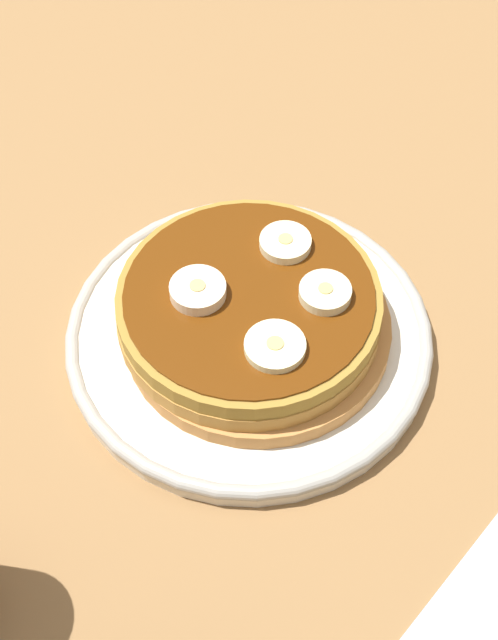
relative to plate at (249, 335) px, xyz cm
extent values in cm
cube|color=olive|center=(0.00, 0.00, -2.35)|extent=(140.00, 140.00, 3.00)
cylinder|color=silver|center=(0.00, 0.00, -0.19)|extent=(22.65, 22.65, 1.32)
torus|color=#A19E96|center=(0.00, 0.00, 0.27)|extent=(22.90, 22.90, 0.93)
cylinder|color=#BE7F42|center=(-0.55, 0.10, 1.06)|extent=(16.42, 16.42, 1.19)
cylinder|color=#B6803A|center=(-0.48, -0.30, 2.25)|extent=(16.03, 16.03, 1.19)
cylinder|color=olive|center=(0.03, 0.36, 3.44)|extent=(15.89, 15.89, 1.19)
cylinder|color=#592B0A|center=(0.00, 0.00, 4.12)|extent=(14.96, 14.96, 0.16)
cylinder|color=#F6ECB8|center=(-0.79, -4.29, 4.42)|extent=(3.19, 3.19, 0.77)
cylinder|color=tan|center=(-0.79, -4.29, 4.85)|extent=(0.89, 0.89, 0.08)
cylinder|color=#FAE2BB|center=(2.78, 1.13, 4.52)|extent=(3.35, 3.35, 0.97)
cylinder|color=tan|center=(2.78, 1.13, 5.04)|extent=(0.94, 0.94, 0.08)
cylinder|color=#F3EBB6|center=(-4.26, -1.33, 4.46)|extent=(3.10, 3.10, 0.84)
cylinder|color=tan|center=(-4.26, -1.33, 4.92)|extent=(0.87, 0.87, 0.08)
cylinder|color=#F6F2B6|center=(-2.76, 3.29, 4.37)|extent=(3.49, 3.49, 0.67)
cylinder|color=tan|center=(-2.76, 3.29, 4.75)|extent=(0.98, 0.98, 0.08)
camera|label=1|loc=(-11.45, 31.12, 44.74)|focal=49.92mm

